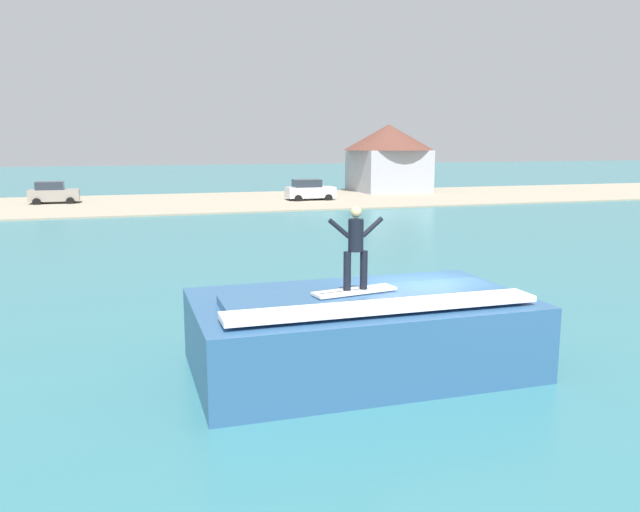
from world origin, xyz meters
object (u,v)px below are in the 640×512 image
(surfer, at_px, (356,243))
(car_near_shore, at_px, (53,193))
(house_gabled_white, at_px, (388,154))
(wave_crest, at_px, (360,332))
(surfboard, at_px, (355,291))
(car_far_shore, at_px, (309,190))

(surfer, height_order, car_near_shore, surfer)
(car_near_shore, bearing_deg, house_gabled_white, 7.17)
(wave_crest, relative_size, house_gabled_white, 0.81)
(wave_crest, relative_size, surfer, 4.07)
(surfboard, xyz_separation_m, house_gabled_white, (20.91, 46.72, 1.92))
(surfer, height_order, car_far_shore, surfer)
(house_gabled_white, bearing_deg, wave_crest, -113.98)
(car_near_shore, bearing_deg, wave_crest, -76.67)
(wave_crest, height_order, house_gabled_white, house_gabled_white)
(surfer, bearing_deg, house_gabled_white, 65.91)
(wave_crest, relative_size, car_near_shore, 1.90)
(surfer, distance_m, car_far_shore, 41.08)
(car_near_shore, xyz_separation_m, house_gabled_white, (30.76, 3.87, 2.84))
(car_far_shore, bearing_deg, car_near_shore, 171.07)
(car_near_shore, distance_m, car_far_shore, 20.74)
(car_near_shore, bearing_deg, surfboard, -77.06)
(car_near_shore, height_order, house_gabled_white, house_gabled_white)
(surfboard, height_order, surfer, surfer)
(wave_crest, bearing_deg, car_far_shore, 75.21)
(house_gabled_white, bearing_deg, car_near_shore, -172.83)
(surfer, distance_m, car_near_shore, 44.02)
(surfboard, distance_m, car_near_shore, 43.98)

